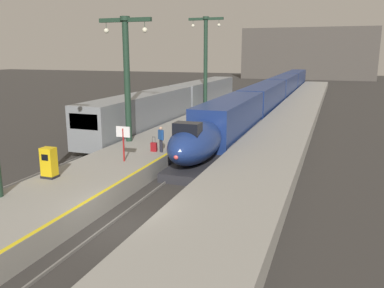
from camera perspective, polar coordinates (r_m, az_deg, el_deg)
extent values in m
plane|color=#33302D|center=(17.95, -9.62, -11.75)|extent=(260.00, 260.00, 0.00)
cube|color=gray|center=(41.36, 2.20, 3.29)|extent=(4.80, 110.00, 1.05)
cube|color=gray|center=(39.72, 13.42, 2.55)|extent=(4.80, 110.00, 1.05)
cube|color=yellow|center=(40.65, 5.28, 3.83)|extent=(0.20, 107.80, 0.01)
cube|color=slate|center=(43.23, 7.48, 2.99)|extent=(0.08, 110.00, 0.12)
cube|color=slate|center=(42.94, 9.44, 2.86)|extent=(0.08, 110.00, 0.12)
cube|color=slate|center=(45.59, -2.53, 3.60)|extent=(0.08, 110.00, 0.12)
cube|color=slate|center=(45.06, -0.76, 3.50)|extent=(0.08, 110.00, 0.12)
ellipsoid|color=navy|center=(25.62, 0.57, 0.28)|extent=(2.78, 6.97, 2.56)
cube|color=#28282D|center=(25.69, 0.31, -3.27)|extent=(2.46, 5.92, 0.55)
cube|color=black|center=(23.96, -0.65, 2.00)|extent=(1.59, 1.00, 0.90)
sphere|color=#F24C4C|center=(22.56, -2.27, -1.88)|extent=(0.28, 0.28, 0.28)
cube|color=navy|center=(34.15, 5.59, 3.83)|extent=(2.90, 14.00, 3.05)
cube|color=black|center=(34.43, 3.31, 4.87)|extent=(0.04, 11.90, 0.80)
cube|color=black|center=(33.75, 7.95, 4.60)|extent=(0.04, 11.90, 0.80)
cube|color=silver|center=(34.37, 5.54, 1.73)|extent=(2.92, 13.30, 0.24)
cube|color=black|center=(30.25, 3.43, -0.79)|extent=(2.03, 2.20, 0.56)
cube|color=black|center=(38.75, 7.16, 2.18)|extent=(2.03, 2.20, 0.56)
cube|color=navy|center=(50.27, 10.27, 6.60)|extent=(2.90, 18.00, 3.05)
cube|color=black|center=(50.47, 8.70, 7.31)|extent=(0.04, 15.84, 0.80)
cube|color=black|center=(50.01, 11.92, 7.13)|extent=(0.04, 15.84, 0.80)
cube|color=black|center=(44.54, 8.86, 3.52)|extent=(2.03, 2.20, 0.56)
cube|color=black|center=(56.49, 11.25, 5.40)|extent=(2.03, 2.20, 0.56)
cube|color=navy|center=(68.61, 12.91, 8.12)|extent=(2.90, 18.00, 3.05)
cube|color=black|center=(68.76, 11.74, 8.65)|extent=(0.04, 15.84, 0.80)
cube|color=black|center=(68.42, 14.12, 8.51)|extent=(0.04, 15.84, 0.80)
cube|color=black|center=(62.74, 12.13, 6.09)|extent=(2.03, 2.20, 0.56)
cube|color=black|center=(74.83, 13.42, 7.09)|extent=(2.03, 2.20, 0.56)
cube|color=navy|center=(87.07, 14.44, 9.00)|extent=(2.90, 18.00, 3.05)
cube|color=black|center=(87.18, 13.52, 9.41)|extent=(0.04, 15.84, 0.80)
cube|color=black|center=(86.91, 15.40, 9.30)|extent=(0.04, 15.84, 0.80)
cube|color=black|center=(81.13, 13.94, 7.49)|extent=(2.03, 2.20, 0.56)
cube|color=black|center=(93.27, 14.74, 8.11)|extent=(2.03, 2.20, 0.56)
cube|color=gray|center=(36.46, -7.09, 4.49)|extent=(2.85, 18.00, 3.30)
cube|color=black|center=(28.75, -15.15, 3.09)|extent=(2.28, 0.08, 1.10)
cube|color=black|center=(37.03, -9.05, 5.34)|extent=(0.04, 15.30, 0.90)
cube|color=black|center=(35.79, -5.11, 5.18)|extent=(0.04, 15.30, 0.90)
cube|color=black|center=(31.86, -11.64, -0.37)|extent=(2.00, 2.00, 0.52)
cube|color=black|center=(41.91, -3.49, 3.04)|extent=(2.00, 2.00, 0.52)
cube|color=gray|center=(53.60, 1.92, 7.26)|extent=(2.85, 18.00, 3.30)
cylinder|color=#1E3828|center=(29.28, -9.22, 8.88)|extent=(0.44, 0.44, 8.81)
cylinder|color=#1E3828|center=(29.30, -9.53, 17.20)|extent=(0.68, 0.68, 0.30)
cube|color=#1E3828|center=(29.30, -9.52, 17.01)|extent=(4.00, 0.24, 0.28)
cylinder|color=#1E3828|center=(30.02, -12.10, 16.13)|extent=(0.03, 0.03, 0.60)
sphere|color=#EFEACC|center=(30.00, -12.07, 15.46)|extent=(0.36, 0.36, 0.36)
cylinder|color=#1E3828|center=(28.58, -6.75, 16.49)|extent=(0.03, 0.03, 0.60)
sphere|color=#EFEACC|center=(28.56, -6.73, 15.79)|extent=(0.36, 0.36, 0.36)
cylinder|color=#1E3828|center=(46.12, 1.94, 11.33)|extent=(0.44, 0.44, 10.22)
cylinder|color=#1E3828|center=(46.25, 1.99, 17.48)|extent=(0.68, 0.68, 0.30)
cube|color=#1E3828|center=(46.24, 1.98, 17.36)|extent=(4.00, 0.24, 0.28)
cylinder|color=#1E3828|center=(46.69, 0.15, 16.89)|extent=(0.03, 0.03, 0.60)
sphere|color=#EFEACC|center=(46.67, 0.15, 16.46)|extent=(0.36, 0.36, 0.36)
cylinder|color=#1E3828|center=(45.78, 3.85, 16.94)|extent=(0.03, 0.03, 0.60)
sphere|color=#EFEACC|center=(45.75, 3.84, 16.51)|extent=(0.36, 0.36, 0.36)
cylinder|color=#23232D|center=(26.32, -4.51, -0.21)|extent=(0.13, 0.13, 0.85)
cylinder|color=#23232D|center=(26.18, -4.33, -0.28)|extent=(0.13, 0.13, 0.85)
cube|color=#1E478C|center=(26.09, -4.45, 1.32)|extent=(0.44, 0.40, 0.62)
cylinder|color=#1E478C|center=(26.31, -4.70, 1.30)|extent=(0.09, 0.09, 0.58)
cylinder|color=#1E478C|center=(25.90, -4.18, 1.13)|extent=(0.09, 0.09, 0.58)
sphere|color=tan|center=(26.01, -4.46, 2.23)|extent=(0.22, 0.22, 0.22)
cube|color=maroon|center=(26.49, -5.44, -0.42)|extent=(0.40, 0.22, 0.60)
cylinder|color=#262628|center=(26.43, -5.66, 0.61)|extent=(0.02, 0.02, 0.36)
cylinder|color=#262628|center=(26.34, -5.27, 0.58)|extent=(0.02, 0.02, 0.36)
cube|color=#262628|center=(26.35, -5.47, 0.99)|extent=(0.22, 0.03, 0.02)
cube|color=yellow|center=(22.07, -19.67, -2.52)|extent=(0.70, 0.56, 1.60)
cube|color=black|center=(21.77, -20.21, -1.82)|extent=(0.40, 0.02, 0.32)
cube|color=black|center=(22.27, -19.53, -4.36)|extent=(0.76, 0.62, 0.12)
cylinder|color=maroon|center=(24.20, -9.70, -0.13)|extent=(0.10, 0.10, 2.00)
cube|color=white|center=(24.03, -9.77, 1.73)|extent=(0.90, 0.06, 0.64)
cube|color=#4C4742|center=(116.43, 16.03, 12.23)|extent=(36.00, 2.00, 14.00)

